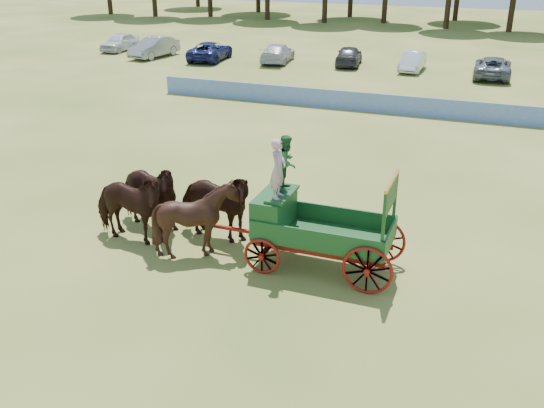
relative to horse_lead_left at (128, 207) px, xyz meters
The scene contains 8 objects.
ground 4.90m from the horse_lead_left, ahead, with size 160.00×160.00×0.00m, color #AA9C4C.
horse_lead_left is the anchor object (origin of this frame).
horse_lead_right 1.10m from the horse_lead_left, 90.00° to the left, with size 1.26×2.77×2.34m, color black.
horse_wheel_left 2.40m from the horse_lead_left, ahead, with size 1.89×2.13×2.35m, color black.
horse_wheel_right 2.64m from the horse_lead_left, 24.62° to the left, with size 1.26×2.77×2.34m, color black.
farm_dray 5.40m from the horse_lead_left, ahead, with size 6.00×2.00×3.84m.
sponsor_banner 18.79m from the horse_lead_left, 78.51° to the left, with size 26.00×0.08×1.05m, color blue.
parked_cars 31.27m from the horse_lead_left, 75.42° to the left, with size 58.05×7.16×1.65m.
Camera 1 is at (5.49, -14.75, 8.66)m, focal length 40.00 mm.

